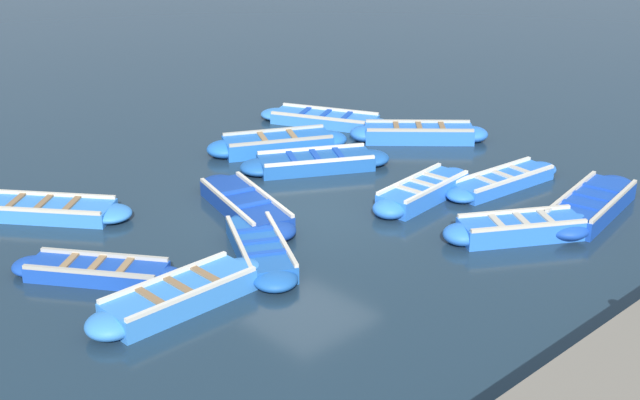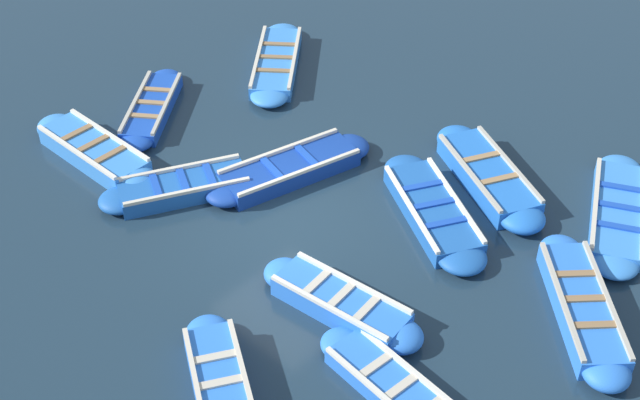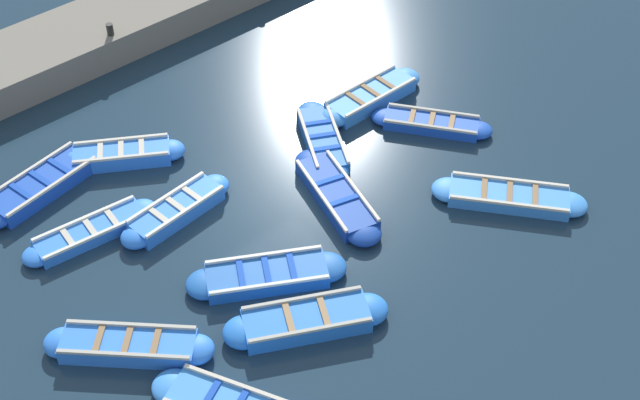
{
  "view_description": "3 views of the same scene",
  "coord_description": "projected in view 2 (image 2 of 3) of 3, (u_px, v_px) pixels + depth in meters",
  "views": [
    {
      "loc": [
        -12.75,
        11.95,
        7.58
      ],
      "look_at": [
        -0.06,
        -0.33,
        0.26
      ],
      "focal_mm": 50.0,
      "sensor_mm": 36.0,
      "label": 1
    },
    {
      "loc": [
        -9.3,
        -9.33,
        11.24
      ],
      "look_at": [
        0.41,
        -0.45,
        0.44
      ],
      "focal_mm": 50.0,
      "sensor_mm": 36.0,
      "label": 2
    },
    {
      "loc": [
        12.76,
        -10.03,
        15.31
      ],
      "look_at": [
        0.97,
        0.35,
        0.37
      ],
      "focal_mm": 50.0,
      "sensor_mm": 36.0,
      "label": 3
    }
  ],
  "objects": [
    {
      "name": "boat_end_of_row",
      "position": [
        222.0,
        391.0,
        13.78
      ],
      "size": [
        2.38,
        3.16,
        0.46
      ],
      "color": "blue",
      "rests_on": "ground"
    },
    {
      "name": "ground_plane",
      "position": [
        289.0,
        217.0,
        17.3
      ],
      "size": [
        120.0,
        120.0,
        0.0
      ],
      "primitive_type": "plane",
      "color": "#1C303F"
    },
    {
      "name": "boat_drifting",
      "position": [
        488.0,
        176.0,
        17.98
      ],
      "size": [
        2.52,
        3.64,
        0.47
      ],
      "color": "blue",
      "rests_on": "ground"
    },
    {
      "name": "boat_outer_right",
      "position": [
        290.0,
        169.0,
        18.21
      ],
      "size": [
        3.87,
        1.86,
        0.41
      ],
      "color": "navy",
      "rests_on": "ground"
    },
    {
      "name": "boat_outer_left",
      "position": [
        276.0,
        63.0,
        21.51
      ],
      "size": [
        3.57,
        3.09,
        0.37
      ],
      "color": "#3884E0",
      "rests_on": "ground"
    },
    {
      "name": "boat_near_quay",
      "position": [
        94.0,
        152.0,
        18.63
      ],
      "size": [
        0.92,
        3.58,
        0.47
      ],
      "color": "#3884E0",
      "rests_on": "ground"
    },
    {
      "name": "boat_stern_in",
      "position": [
        152.0,
        108.0,
        20.0
      ],
      "size": [
        3.11,
        2.53,
        0.35
      ],
      "color": "#1947B7",
      "rests_on": "ground"
    },
    {
      "name": "boat_far_corner",
      "position": [
        184.0,
        187.0,
        17.76
      ],
      "size": [
        3.38,
        2.35,
        0.4
      ],
      "color": "#1E59AD",
      "rests_on": "ground"
    },
    {
      "name": "boat_bow_out",
      "position": [
        341.0,
        304.0,
        15.24
      ],
      "size": [
        1.05,
        3.28,
        0.46
      ],
      "color": "blue",
      "rests_on": "ground"
    },
    {
      "name": "boat_alongside",
      "position": [
        617.0,
        213.0,
        17.18
      ],
      "size": [
        3.83,
        2.48,
        0.36
      ],
      "color": "#3884E0",
      "rests_on": "ground"
    },
    {
      "name": "boat_broadside",
      "position": [
        400.0,
        393.0,
        13.82
      ],
      "size": [
        1.1,
        3.47,
        0.36
      ],
      "color": "blue",
      "rests_on": "ground"
    },
    {
      "name": "boat_tucked",
      "position": [
        582.0,
        307.0,
        15.17
      ],
      "size": [
        3.13,
        3.13,
        0.45
      ],
      "color": "blue",
      "rests_on": "ground"
    },
    {
      "name": "boat_inner_gap",
      "position": [
        433.0,
        211.0,
        17.19
      ],
      "size": [
        2.67,
        3.65,
        0.4
      ],
      "color": "#1E59AD",
      "rests_on": "ground"
    }
  ]
}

